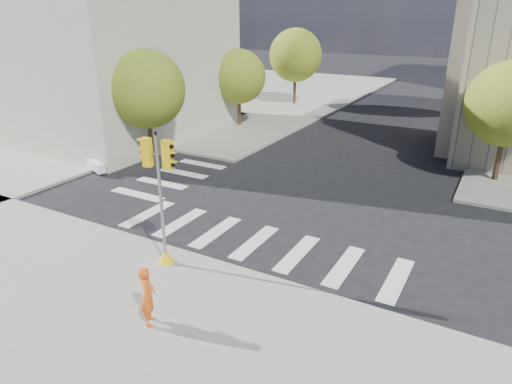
{
  "coord_description": "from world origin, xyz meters",
  "views": [
    {
      "loc": [
        7.59,
        -15.58,
        8.3
      ],
      "look_at": [
        -0.05,
        -1.99,
        2.1
      ],
      "focal_mm": 32.0,
      "sensor_mm": 36.0,
      "label": 1
    }
  ],
  "objects": [
    {
      "name": "traffic_signal",
      "position": [
        -1.93,
        -5.04,
        2.13
      ],
      "size": [
        1.08,
        0.56,
        4.66
      ],
      "rotation": [
        0.0,
        0.0,
        0.13
      ],
      "color": "yellow",
      "rests_on": "sidewalk_near"
    },
    {
      "name": "tree_lw_far",
      "position": [
        -10.5,
        24.0,
        4.54
      ],
      "size": [
        4.8,
        4.8,
        6.95
      ],
      "color": "#382616",
      "rests_on": "ground"
    },
    {
      "name": "tree_re_near",
      "position": [
        7.5,
        10.0,
        4.05
      ],
      "size": [
        4.2,
        4.2,
        6.16
      ],
      "color": "#382616",
      "rests_on": "ground"
    },
    {
      "name": "sidewalk_far_left",
      "position": [
        -20.0,
        26.0,
        0.07
      ],
      "size": [
        28.0,
        40.0,
        0.15
      ],
      "primitive_type": "cube",
      "color": "gray",
      "rests_on": "ground"
    },
    {
      "name": "tree_lw_near",
      "position": [
        -10.5,
        4.0,
        4.2
      ],
      "size": [
        4.4,
        4.4,
        6.41
      ],
      "color": "#382616",
      "rests_on": "ground"
    },
    {
      "name": "classical_building",
      "position": [
        -20.0,
        8.0,
        6.44
      ],
      "size": [
        19.0,
        15.0,
        12.7
      ],
      "color": "beige",
      "rests_on": "ground"
    },
    {
      "name": "photographer",
      "position": [
        -0.18,
        -7.84,
        1.03
      ],
      "size": [
        0.73,
        0.76,
        1.76
      ],
      "primitive_type": "imported",
      "rotation": [
        0.0,
        0.0,
        2.26
      ],
      "color": "#ED5916",
      "rests_on": "sidewalk_near"
    },
    {
      "name": "planter_wall",
      "position": [
        -13.74,
        1.65,
        0.4
      ],
      "size": [
        5.72,
        2.58,
        0.5
      ],
      "primitive_type": "cube",
      "rotation": [
        0.0,
        0.0,
        -0.38
      ],
      "color": "white",
      "rests_on": "sidewalk_left_near"
    },
    {
      "name": "ground",
      "position": [
        0.0,
        0.0,
        0.0
      ],
      "size": [
        160.0,
        160.0,
        0.0
      ],
      "primitive_type": "plane",
      "color": "black",
      "rests_on": "ground"
    },
    {
      "name": "tree_lw_mid",
      "position": [
        -10.5,
        14.0,
        3.76
      ],
      "size": [
        4.0,
        4.0,
        5.77
      ],
      "color": "#382616",
      "rests_on": "ground"
    }
  ]
}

